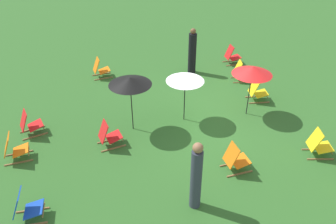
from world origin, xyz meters
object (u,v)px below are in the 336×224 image
deckchair_7 (100,69)px  deckchair_10 (319,145)px  person_1 (192,52)px  umbrella_1 (185,78)px  umbrella_0 (130,81)px  deckchair_4 (257,91)px  umbrella_2 (252,70)px  deckchair_8 (236,159)px  deckchair_3 (26,207)px  person_0 (196,177)px  deckchair_9 (241,72)px  deckchair_5 (109,135)px  deckchair_0 (30,124)px  deckchair_2 (14,149)px  deckchair_1 (232,56)px

deckchair_7 → deckchair_10: bearing=-146.6°
person_1 → umbrella_1: bearing=-82.3°
deckchair_10 → umbrella_0: (2.62, 4.88, 1.34)m
deckchair_4 → umbrella_2: 1.64m
deckchair_8 → deckchair_10: bearing=-93.3°
deckchair_3 → deckchair_4: 8.38m
deckchair_4 → umbrella_1: bearing=109.0°
deckchair_7 → person_0: size_ratio=0.44×
deckchair_4 → deckchair_9: size_ratio=0.99×
deckchair_5 → umbrella_0: bearing=-61.1°
deckchair_0 → deckchair_3: size_ratio=1.03×
deckchair_0 → person_1: bearing=-79.8°
umbrella_0 → person_1: 4.70m
deckchair_5 → umbrella_2: size_ratio=0.47×
deckchair_2 → umbrella_2: bearing=-89.8°
deckchair_10 → umbrella_1: size_ratio=0.51×
deckchair_5 → deckchair_10: bearing=-119.0°
deckchair_2 → person_0: 5.25m
deckchair_0 → deckchair_1: 8.83m
deckchair_9 → deckchair_2: bearing=120.9°
deckchair_9 → umbrella_1: umbrella_1 is taller
deckchair_4 → deckchair_8: size_ratio=1.00×
umbrella_2 → person_0: 4.61m
umbrella_1 → person_0: person_0 is taller
deckchair_9 → deckchair_10: 4.86m
umbrella_0 → umbrella_1: size_ratio=1.10×
deckchair_3 → deckchair_5: bearing=-39.7°
deckchair_0 → person_1: 6.88m
deckchair_2 → umbrella_0: (0.63, -3.45, 1.34)m
deckchair_1 → deckchair_10: (-6.46, 0.19, 0.00)m
deckchair_0 → deckchair_5: 2.59m
umbrella_0 → deckchair_9: bearing=-64.7°
deckchair_1 → deckchair_7: same height
umbrella_1 → umbrella_0: bearing=93.6°
umbrella_0 → person_0: (-3.52, -0.90, -0.79)m
deckchair_8 → umbrella_1: 3.02m
deckchair_0 → umbrella_0: bearing=-114.6°
umbrella_1 → person_1: bearing=-22.0°
deckchair_5 → deckchair_4: bearing=-86.6°
deckchair_2 → deckchair_9: same height
deckchair_0 → deckchair_4: bearing=-104.2°
umbrella_2 → person_0: bearing=138.7°
deckchair_10 → person_1: 6.35m
deckchair_1 → umbrella_1: size_ratio=0.50×
deckchair_7 → deckchair_8: 7.22m
deckchair_8 → umbrella_0: 3.75m
deckchair_9 → umbrella_0: umbrella_0 is taller
deckchair_4 → person_0: person_0 is taller
deckchair_0 → deckchair_4: 7.76m
deckchair_9 → umbrella_1: size_ratio=0.50×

